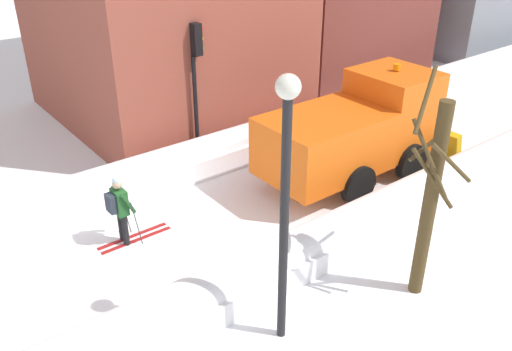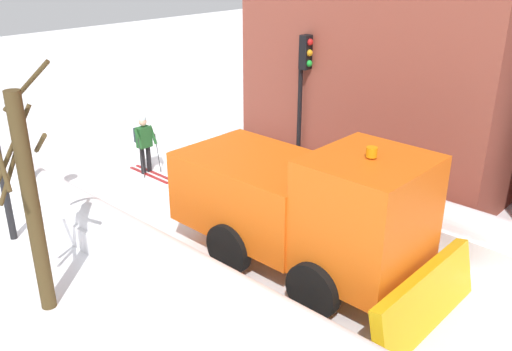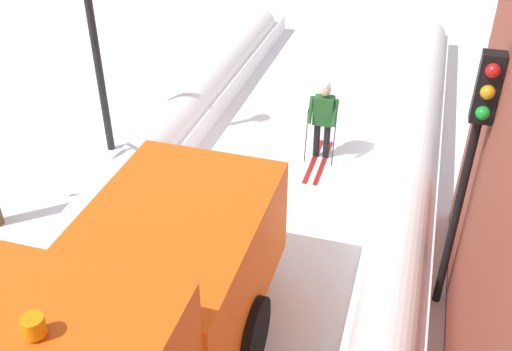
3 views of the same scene
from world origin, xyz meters
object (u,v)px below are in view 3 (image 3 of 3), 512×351
Objects in this scene: traffic_light_pole at (474,143)px; street_lamp at (89,6)px; skier at (323,116)px; plow_truck at (130,330)px.

traffic_light_pole is 7.76m from street_lamp.
traffic_light_pole is at bearing 124.26° from skier.
street_lamp is at bearing -58.33° from plow_truck.
plow_truck is at bearing 39.81° from traffic_light_pole.
street_lamp is (7.22, -2.84, 0.29)m from traffic_light_pole.
skier is (-0.99, -6.87, -0.48)m from plow_truck.
traffic_light_pole is at bearing 158.56° from street_lamp.
traffic_light_pole is (-2.63, 3.86, 1.95)m from skier.
plow_truck is 1.17× the size of street_lamp.
plow_truck reaches higher than skier.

